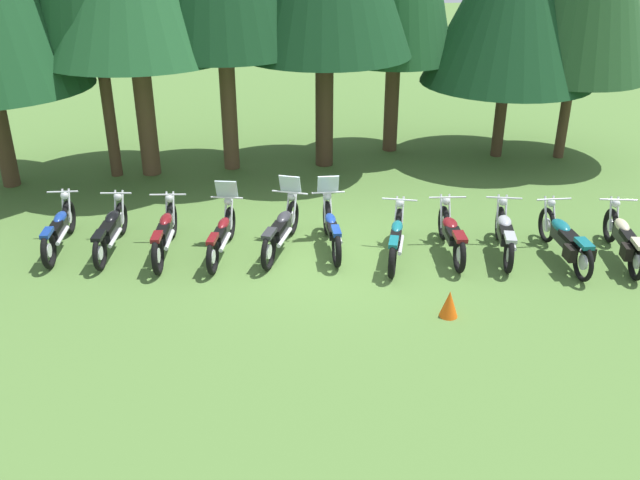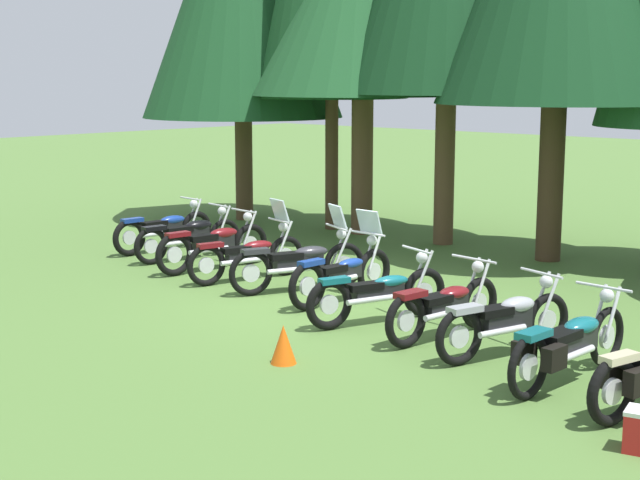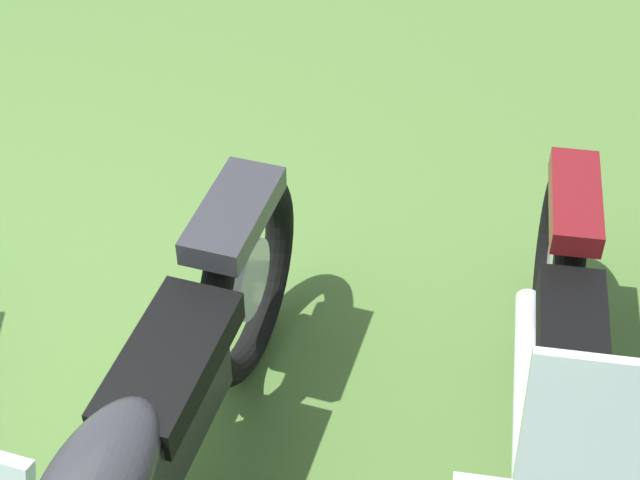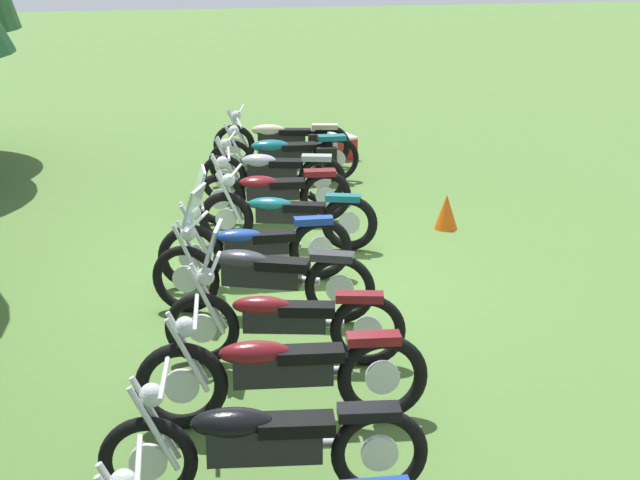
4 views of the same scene
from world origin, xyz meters
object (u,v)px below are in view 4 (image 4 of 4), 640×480
at_px(motorcycle_2, 281,372).
at_px(motorcycle_10, 284,140).
at_px(motorcycle_4, 258,273).
at_px(motorcycle_9, 287,154).
at_px(picnic_cooler, 343,146).
at_px(motorcycle_6, 286,216).
at_px(motorcycle_8, 271,172).
at_px(motorcycle_1, 261,444).
at_px(traffic_cone, 446,212).
at_px(motorcycle_3, 281,319).
at_px(motorcycle_7, 272,192).
at_px(motorcycle_5, 254,246).

distance_m(motorcycle_2, motorcycle_10, 9.07).
bearing_deg(motorcycle_2, motorcycle_4, -87.62).
xyz_separation_m(motorcycle_9, picnic_cooler, (1.59, -1.31, -0.27)).
relative_size(motorcycle_6, picnic_cooler, 3.50).
bearing_deg(motorcycle_10, motorcycle_8, 88.34).
relative_size(motorcycle_1, traffic_cone, 4.82).
bearing_deg(motorcycle_3, picnic_cooler, -93.25).
bearing_deg(motorcycle_7, motorcycle_5, 81.63).
relative_size(motorcycle_8, traffic_cone, 4.44).
bearing_deg(traffic_cone, motorcycle_6, 98.46).
bearing_deg(motorcycle_10, motorcycle_1, 92.12).
xyz_separation_m(motorcycle_3, motorcycle_5, (2.20, -0.09, 0.00)).
distance_m(motorcycle_2, motorcycle_5, 3.34).
bearing_deg(traffic_cone, motorcycle_2, 146.78).
bearing_deg(motorcycle_6, motorcycle_1, 96.64).
bearing_deg(motorcycle_8, traffic_cone, 154.43).
height_order(motorcycle_3, motorcycle_6, motorcycle_3).
height_order(motorcycle_4, traffic_cone, motorcycle_4).
bearing_deg(motorcycle_8, motorcycle_1, 95.41).
distance_m(motorcycle_5, motorcycle_9, 4.61).
distance_m(motorcycle_4, motorcycle_5, 1.01).
bearing_deg(motorcycle_7, motorcycle_6, 95.63).
distance_m(motorcycle_4, motorcycle_10, 6.77).
bearing_deg(motorcycle_5, motorcycle_1, 84.35).
bearing_deg(motorcycle_10, motorcycle_3, 92.78).
relative_size(motorcycle_9, traffic_cone, 5.05).
height_order(motorcycle_9, traffic_cone, motorcycle_9).
height_order(motorcycle_1, motorcycle_10, motorcycle_10).
height_order(motorcycle_7, motorcycle_9, motorcycle_9).
distance_m(motorcycle_6, motorcycle_9, 3.31).
bearing_deg(motorcycle_6, traffic_cone, -152.44).
xyz_separation_m(motorcycle_7, traffic_cone, (-0.79, -2.26, -0.20)).
bearing_deg(motorcycle_2, motorcycle_9, -94.07).
bearing_deg(picnic_cooler, motorcycle_3, 162.22).
height_order(motorcycle_3, motorcycle_9, motorcycle_3).
bearing_deg(picnic_cooler, motorcycle_7, 152.52).
distance_m(motorcycle_9, motorcycle_10, 1.16).
bearing_deg(motorcycle_2, motorcycle_6, -94.15).
bearing_deg(motorcycle_6, motorcycle_9, -81.98).
distance_m(motorcycle_4, traffic_cone, 3.92).
height_order(motorcycle_1, motorcycle_4, motorcycle_4).
relative_size(motorcycle_5, motorcycle_9, 0.92).
bearing_deg(motorcycle_1, traffic_cone, -112.06).
xyz_separation_m(motorcycle_1, motorcycle_10, (10.00, -2.04, -0.01)).
bearing_deg(motorcycle_10, motorcycle_5, 89.54).
bearing_deg(motorcycle_9, motorcycle_1, 81.16).
height_order(motorcycle_4, motorcycle_9, motorcycle_4).
relative_size(motorcycle_1, motorcycle_7, 1.06).
distance_m(motorcycle_1, motorcycle_8, 7.90).
bearing_deg(traffic_cone, motorcycle_10, 19.94).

